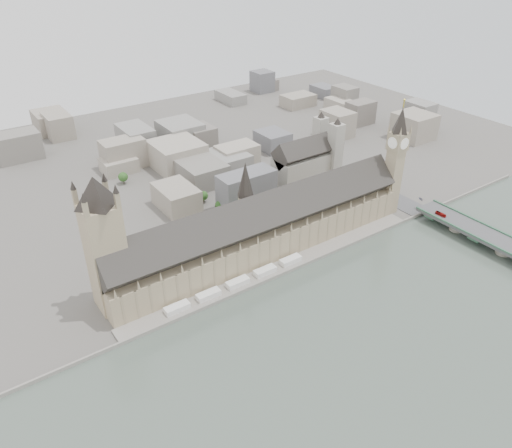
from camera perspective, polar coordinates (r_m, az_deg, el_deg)
ground at (r=397.35m, az=2.19°, el=-4.62°), size 900.00×900.00×0.00m
river_thames at (r=317.12m, az=21.40°, el=-18.66°), size 600.00×600.00×0.00m
embankment_wall at (r=386.96m, az=3.53°, el=-5.49°), size 600.00×1.50×3.00m
river_terrace at (r=391.97m, az=2.85°, el=-5.02°), size 270.00×15.00×2.00m
terrace_tents at (r=371.92m, az=-2.12°, el=-6.68°), size 118.00×7.00×4.00m
palace_of_westminster at (r=398.00m, az=0.55°, el=-0.61°), size 265.00×40.73×55.44m
elizabeth_tower at (r=460.61m, az=15.72°, el=7.71°), size 17.00×17.00×107.50m
victoria_tower at (r=340.82m, az=-17.03°, el=-1.61°), size 30.00×30.00×100.00m
central_tower at (r=380.34m, az=-1.20°, el=3.88°), size 13.00×13.00×48.00m
westminster_bridge at (r=456.72m, az=25.72°, el=-2.10°), size 25.00×325.00×10.25m
westminster_abbey at (r=510.65m, az=5.85°, el=6.99°), size 68.00×36.00×64.00m
city_skyline_inland at (r=578.83m, az=-12.64°, el=8.69°), size 720.00×360.00×38.00m
park_trees at (r=430.09m, az=-3.66°, el=-0.43°), size 110.00×30.00×15.00m
red_bus_north at (r=470.67m, az=20.35°, el=1.07°), size 2.60×10.19×2.82m
car_approach at (r=492.74m, az=18.34°, el=2.74°), size 3.27×5.16×1.39m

